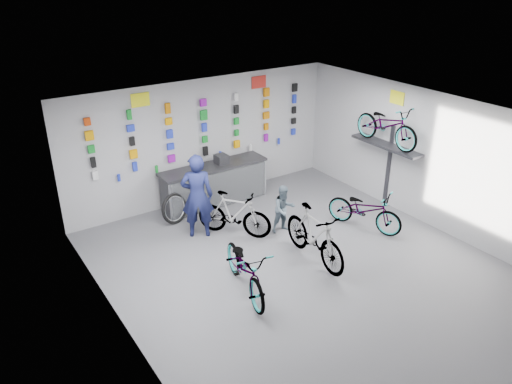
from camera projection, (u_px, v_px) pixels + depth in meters
floor at (305, 270)px, 9.69m from camera, size 8.00×8.00×0.00m
ceiling at (313, 121)px, 8.42m from camera, size 8.00×8.00×0.00m
wall_back at (204, 140)px, 12.07m from camera, size 7.00×0.00×7.00m
wall_left at (123, 259)px, 7.29m from camera, size 0.00×8.00×8.00m
wall_right at (434, 161)px, 10.82m from camera, size 0.00×8.00×8.00m
counter at (214, 185)px, 12.15m from camera, size 2.70×0.66×1.00m
merch_wall at (203, 129)px, 11.86m from camera, size 5.56×0.08×1.57m
wall_bracket at (386, 149)px, 11.65m from camera, size 0.39×1.90×2.00m
sign_left at (140, 100)px, 10.78m from camera, size 0.42×0.02×0.30m
sign_right at (259, 82)px, 12.34m from camera, size 0.42×0.02×0.30m
sign_side at (397, 98)px, 11.23m from camera, size 0.02×0.40×0.30m
bike_left at (245, 268)px, 8.88m from camera, size 1.05×1.97×0.99m
bike_center at (314, 236)px, 9.77m from camera, size 0.65×1.91×1.13m
bike_right at (365, 210)px, 11.02m from camera, size 1.19×1.85×0.92m
bike_service at (234, 214)px, 10.74m from camera, size 1.40×1.61×1.01m
bike_wall at (387, 125)px, 11.36m from camera, size 0.63×1.80×0.95m
clerk at (197, 196)px, 10.53m from camera, size 0.82×0.72×1.88m
customer at (284, 209)px, 10.86m from camera, size 0.58×0.48×1.09m
spare_wheel at (175, 208)px, 11.30m from camera, size 0.75×0.40×0.72m
register at (221, 159)px, 12.01m from camera, size 0.29×0.31×0.22m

